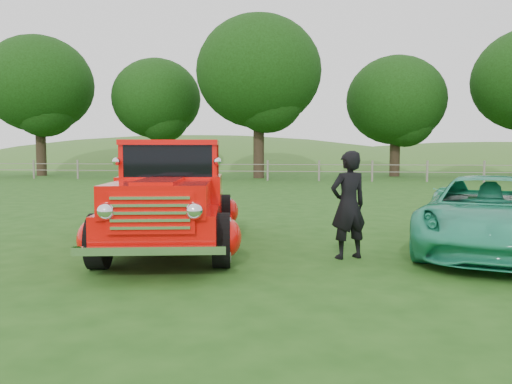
# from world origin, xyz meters

# --- Properties ---
(ground) EXTENTS (140.00, 140.00, 0.00)m
(ground) POSITION_xyz_m (0.00, 0.00, 0.00)
(ground) COLOR #1E4A13
(ground) RESTS_ON ground
(distant_hills) EXTENTS (116.00, 60.00, 18.00)m
(distant_hills) POSITION_xyz_m (-4.08, 59.46, -4.55)
(distant_hills) COLOR #3A6324
(distant_hills) RESTS_ON ground
(fence_line) EXTENTS (48.00, 0.12, 1.20)m
(fence_line) POSITION_xyz_m (0.00, 22.00, 0.60)
(fence_line) COLOR gray
(fence_line) RESTS_ON ground
(tree_far_west) EXTENTS (7.60, 7.60, 9.93)m
(tree_far_west) POSITION_xyz_m (-20.00, 26.00, 6.49)
(tree_far_west) COLOR black
(tree_far_west) RESTS_ON ground
(tree_mid_west) EXTENTS (6.40, 6.40, 8.46)m
(tree_mid_west) POSITION_xyz_m (-12.00, 28.00, 5.55)
(tree_mid_west) COLOR black
(tree_mid_west) RESTS_ON ground
(tree_near_west) EXTENTS (8.00, 8.00, 10.42)m
(tree_near_west) POSITION_xyz_m (-4.00, 25.00, 6.80)
(tree_near_west) COLOR black
(tree_near_west) RESTS_ON ground
(tree_near_east) EXTENTS (6.80, 6.80, 8.33)m
(tree_near_east) POSITION_xyz_m (5.00, 29.00, 5.25)
(tree_near_east) COLOR black
(tree_near_east) RESTS_ON ground
(red_pickup) EXTENTS (2.97, 5.24, 1.78)m
(red_pickup) POSITION_xyz_m (-1.68, 0.93, 0.80)
(red_pickup) COLOR black
(red_pickup) RESTS_ON ground
(teal_sedan) EXTENTS (3.12, 4.75, 1.21)m
(teal_sedan) POSITION_xyz_m (3.40, 1.32, 0.61)
(teal_sedan) COLOR #28A279
(teal_sedan) RESTS_ON ground
(man) EXTENTS (0.70, 0.63, 1.61)m
(man) POSITION_xyz_m (1.18, 0.51, 0.81)
(man) COLOR black
(man) RESTS_ON ground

